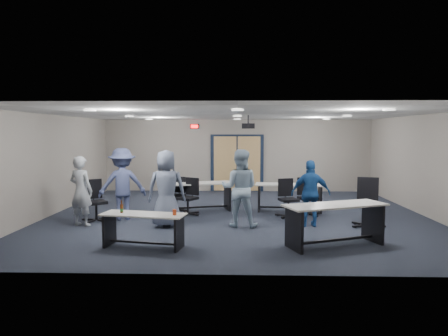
{
  "coord_description": "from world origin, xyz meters",
  "views": [
    {
      "loc": [
        -0.02,
        -10.57,
        2.22
      ],
      "look_at": [
        -0.34,
        -0.3,
        1.31
      ],
      "focal_mm": 32.0,
      "sensor_mm": 36.0,
      "label": 1
    }
  ],
  "objects_px": {
    "table_front_right": "(335,217)",
    "table_back_left": "(197,192)",
    "chair_back_d": "(308,197)",
    "person_back": "(122,184)",
    "chair_back_b": "(188,197)",
    "chair_loose_right": "(368,203)",
    "table_front_left": "(143,224)",
    "chair_back_a": "(176,194)",
    "person_gray": "(81,191)",
    "chair_back_c": "(289,198)",
    "person_lightblue": "(240,188)",
    "person_plaid": "(166,189)",
    "person_navy": "(311,193)",
    "chair_loose_left": "(96,201)",
    "table_back_right": "(289,193)"
  },
  "relations": [
    {
      "from": "table_front_right",
      "to": "table_back_left",
      "type": "bearing_deg",
      "value": 111.0
    },
    {
      "from": "chair_back_d",
      "to": "person_back",
      "type": "bearing_deg",
      "value": 170.06
    },
    {
      "from": "person_back",
      "to": "chair_back_b",
      "type": "bearing_deg",
      "value": -179.96
    },
    {
      "from": "chair_loose_right",
      "to": "person_back",
      "type": "bearing_deg",
      "value": -171.51
    },
    {
      "from": "table_front_left",
      "to": "chair_back_a",
      "type": "distance_m",
      "value": 3.59
    },
    {
      "from": "table_front_left",
      "to": "person_gray",
      "type": "bearing_deg",
      "value": 147.69
    },
    {
      "from": "chair_back_a",
      "to": "chair_back_c",
      "type": "height_order",
      "value": "chair_back_c"
    },
    {
      "from": "person_lightblue",
      "to": "person_back",
      "type": "xyz_separation_m",
      "value": [
        -2.99,
        0.66,
        0.0
      ]
    },
    {
      "from": "chair_back_c",
      "to": "person_back",
      "type": "height_order",
      "value": "person_back"
    },
    {
      "from": "table_back_left",
      "to": "person_plaid",
      "type": "height_order",
      "value": "person_plaid"
    },
    {
      "from": "person_plaid",
      "to": "table_front_right",
      "type": "bearing_deg",
      "value": 151.65
    },
    {
      "from": "chair_back_c",
      "to": "person_navy",
      "type": "distance_m",
      "value": 1.11
    },
    {
      "from": "chair_back_c",
      "to": "person_gray",
      "type": "relative_size",
      "value": 0.6
    },
    {
      "from": "chair_loose_left",
      "to": "chair_back_d",
      "type": "bearing_deg",
      "value": -27.12
    },
    {
      "from": "table_back_left",
      "to": "chair_loose_left",
      "type": "height_order",
      "value": "chair_loose_left"
    },
    {
      "from": "table_back_right",
      "to": "person_lightblue",
      "type": "relative_size",
      "value": 1.07
    },
    {
      "from": "chair_back_b",
      "to": "table_back_right",
      "type": "bearing_deg",
      "value": 43.26
    },
    {
      "from": "chair_back_b",
      "to": "chair_loose_left",
      "type": "xyz_separation_m",
      "value": [
        -2.21,
        -0.8,
        0.02
      ]
    },
    {
      "from": "table_front_left",
      "to": "chair_back_d",
      "type": "relative_size",
      "value": 1.69
    },
    {
      "from": "person_plaid",
      "to": "chair_back_d",
      "type": "bearing_deg",
      "value": -164.14
    },
    {
      "from": "person_navy",
      "to": "table_back_right",
      "type": "bearing_deg",
      "value": -80.9
    },
    {
      "from": "person_back",
      "to": "person_plaid",
      "type": "bearing_deg",
      "value": 129.24
    },
    {
      "from": "table_front_right",
      "to": "person_navy",
      "type": "bearing_deg",
      "value": 75.02
    },
    {
      "from": "person_plaid",
      "to": "table_back_left",
      "type": "bearing_deg",
      "value": -111.62
    },
    {
      "from": "chair_back_a",
      "to": "person_plaid",
      "type": "bearing_deg",
      "value": -73.57
    },
    {
      "from": "table_back_left",
      "to": "person_navy",
      "type": "bearing_deg",
      "value": -47.34
    },
    {
      "from": "chair_loose_right",
      "to": "person_back",
      "type": "xyz_separation_m",
      "value": [
        -5.99,
        0.65,
        0.34
      ]
    },
    {
      "from": "table_front_left",
      "to": "chair_back_a",
      "type": "relative_size",
      "value": 1.77
    },
    {
      "from": "table_back_left",
      "to": "chair_loose_right",
      "type": "bearing_deg",
      "value": -39.44
    },
    {
      "from": "table_back_left",
      "to": "person_navy",
      "type": "distance_m",
      "value": 3.35
    },
    {
      "from": "chair_back_b",
      "to": "chair_back_a",
      "type": "bearing_deg",
      "value": 155.99
    },
    {
      "from": "table_front_left",
      "to": "person_back",
      "type": "xyz_separation_m",
      "value": [
        -1.11,
        2.46,
        0.46
      ]
    },
    {
      "from": "chair_back_c",
      "to": "person_back",
      "type": "bearing_deg",
      "value": 168.43
    },
    {
      "from": "chair_back_c",
      "to": "person_lightblue",
      "type": "height_order",
      "value": "person_lightblue"
    },
    {
      "from": "table_back_left",
      "to": "chair_back_c",
      "type": "xyz_separation_m",
      "value": [
        2.48,
        -0.72,
        -0.05
      ]
    },
    {
      "from": "table_back_right",
      "to": "chair_back_b",
      "type": "height_order",
      "value": "chair_back_b"
    },
    {
      "from": "table_front_right",
      "to": "person_navy",
      "type": "relative_size",
      "value": 1.36
    },
    {
      "from": "table_front_right",
      "to": "person_back",
      "type": "distance_m",
      "value": 5.34
    },
    {
      "from": "person_back",
      "to": "chair_loose_right",
      "type": "bearing_deg",
      "value": 153.7
    },
    {
      "from": "person_plaid",
      "to": "person_navy",
      "type": "height_order",
      "value": "person_plaid"
    },
    {
      "from": "person_lightblue",
      "to": "person_plaid",
      "type": "bearing_deg",
      "value": 10.31
    },
    {
      "from": "chair_back_c",
      "to": "person_gray",
      "type": "height_order",
      "value": "person_gray"
    },
    {
      "from": "chair_back_b",
      "to": "chair_back_c",
      "type": "height_order",
      "value": "chair_back_c"
    },
    {
      "from": "table_front_left",
      "to": "person_navy",
      "type": "relative_size",
      "value": 1.08
    },
    {
      "from": "table_back_right",
      "to": "person_navy",
      "type": "distance_m",
      "value": 1.83
    },
    {
      "from": "chair_back_b",
      "to": "person_gray",
      "type": "distance_m",
      "value": 2.73
    },
    {
      "from": "table_back_left",
      "to": "chair_loose_left",
      "type": "relative_size",
      "value": 2.02
    },
    {
      "from": "chair_back_d",
      "to": "person_plaid",
      "type": "relative_size",
      "value": 0.55
    },
    {
      "from": "chair_back_b",
      "to": "chair_back_d",
      "type": "xyz_separation_m",
      "value": [
        3.23,
        0.08,
        0.0
      ]
    },
    {
      "from": "person_gray",
      "to": "person_navy",
      "type": "bearing_deg",
      "value": -160.34
    }
  ]
}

